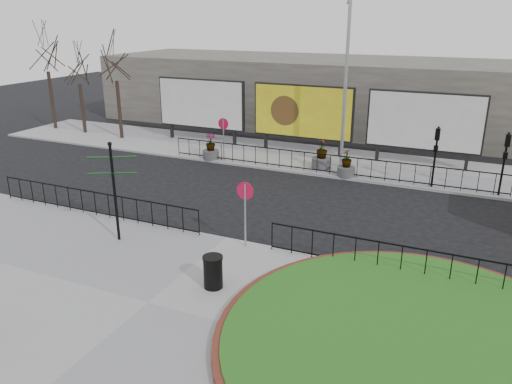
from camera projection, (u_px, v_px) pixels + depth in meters
The scene contains 25 objects.
ground at pixel (226, 240), 19.00m from camera, with size 90.00×90.00×0.00m, color black.
pavement_near at pixel (148, 304), 14.68m from camera, with size 30.00×10.00×0.12m, color gray.
pavement_far at pixel (320, 160), 29.30m from camera, with size 44.00×6.00×0.12m, color gray.
brick_edge at pixel (417, 346), 12.61m from camera, with size 10.40×10.40×0.18m, color maroon.
grass_lawn at pixel (417, 345), 12.60m from camera, with size 10.00×10.00×0.22m, color #1C4C14.
railing_near_left at pixel (95, 203), 20.83m from camera, with size 10.00×0.10×1.10m, color black, non-canonical shape.
railing_near_right at pixel (401, 260), 16.02m from camera, with size 9.00×0.10×1.10m, color black, non-canonical shape.
railing_far at pixel (324, 163), 26.38m from camera, with size 18.00×0.10×1.10m, color black, non-canonical shape.
speed_sign_far at pixel (223, 130), 28.36m from camera, with size 0.64×0.07×2.47m.
speed_sign_near at pixel (245, 200), 17.63m from camera, with size 0.64×0.07×2.47m.
billboard_left at pixel (201, 104), 32.55m from camera, with size 6.20×0.31×4.10m.
billboard_mid at pixel (303, 112), 29.85m from camera, with size 6.20×0.31×4.10m.
billboard_right at pixel (424, 122), 27.16m from camera, with size 6.20×0.31×4.10m.
lamp_post at pixel (346, 81), 26.25m from camera, with size 0.74×0.18×9.23m.
signal_pole_a at pixel (436, 148), 23.82m from camera, with size 0.22×0.26×3.00m.
signal_pole_b at pixel (505, 155), 22.67m from camera, with size 0.22×0.26×3.00m.
tree_left at pixel (117, 86), 33.06m from camera, with size 2.00×2.00×7.00m, color #2D2119, non-canonical shape.
tree_mid at pixel (80, 89), 34.80m from camera, with size 2.00×2.00×6.20m, color #2D2119, non-canonical shape.
tree_far at pixel (49, 77), 35.90m from camera, with size 2.00×2.00×7.50m, color #2D2119, non-canonical shape.
building_backdrop at pixel (361, 94), 37.07m from camera, with size 40.00×10.00×5.00m, color slate.
fingerpost_sign at pixel (114, 182), 18.02m from camera, with size 1.67×1.07×3.77m.
litter_bin at pixel (213, 272), 15.33m from camera, with size 0.64×0.64×1.05m.
planter_a at pixel (211, 150), 29.11m from camera, with size 0.96×0.96×1.49m.
planter_b at pixel (322, 157), 27.34m from camera, with size 1.08×1.08×1.65m.
planter_c at pixel (346, 166), 26.01m from camera, with size 0.93×0.93×1.45m.
Camera 1 is at (8.09, -15.31, 8.12)m, focal length 35.00 mm.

